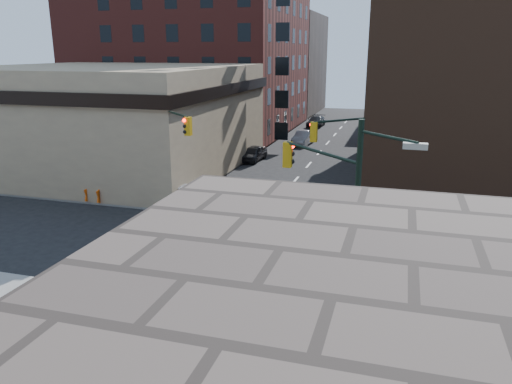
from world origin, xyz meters
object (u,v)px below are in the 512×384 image
Objects in this scene: barrel_bank at (224,201)px; barricade_nw_a at (144,197)px; barricade_se_a at (398,323)px; parked_car_enear at (374,148)px; pedestrian_b at (155,180)px; pickup at (185,196)px; parked_car_wfar at (304,138)px; police_car at (249,229)px; barrel_road at (299,228)px; pedestrian_a at (125,192)px; parked_car_wnear at (253,153)px.

barrel_bank is 5.61m from barricade_nw_a.
barricade_nw_a is (-17.05, 12.18, -0.06)m from barricade_se_a.
pedestrian_b reaches higher than parked_car_enear.
pickup is at bearing -177.59° from barrel_bank.
barricade_se_a is (3.00, -34.04, -0.11)m from parked_car_enear.
pedestrian_b is (-6.78, -22.75, 0.20)m from parked_car_wfar.
police_car reaches higher than barrel_road.
pickup is 5.69× the size of barrel_road.
pedestrian_b is at bearing 68.24° from police_car.
barricade_nw_a is (-2.75, -0.63, -0.16)m from pickup.
pedestrian_a is at bearing 83.91° from police_car.
pedestrian_b is 1.43× the size of barricade_nw_a.
pickup is at bearing 66.43° from police_car.
barrel_road is 0.84× the size of barrel_bank.
pickup is 1.26× the size of parked_car_wnear.
pedestrian_b is 1.76× the size of barrel_road.
pickup is 1.17× the size of parked_car_enear.
barricade_se_a is 1.13× the size of barricade_nw_a.
pedestrian_b is 6.69m from barrel_bank.
parked_car_enear is (11.30, 21.24, 0.01)m from pickup.
pedestrian_a is (-15.29, -22.22, 0.21)m from parked_car_enear.
pedestrian_a is at bearing 169.13° from barrel_road.
parked_car_enear is 34.17m from barricade_se_a.
pedestrian_b is at bearing 154.46° from barrel_road.
police_car is at bearing -79.46° from parked_car_wfar.
barricade_nw_a is at bearing 106.40° from pickup.
parked_car_wfar reaches higher than barrel_bank.
parked_car_enear is at bearing 68.08° from barrel_bank.
parked_car_enear reaches higher than barricade_se_a.
barricade_se_a reaches higher than barrel_bank.
police_car is 11.00m from pedestrian_a.
parked_car_wfar is (3.30, 25.14, 0.03)m from pickup.
parked_car_wfar is 27.12m from pedestrian_a.
pedestrian_b reaches higher than barrel_bank.
parked_car_wnear is 13.48m from pedestrian_b.
parked_car_wnear is 16.24m from barricade_nw_a.
pickup is (-6.19, 5.15, -0.05)m from police_car.
parked_car_wnear reaches higher than barrel_road.
pedestrian_a reaches higher than barricade_se_a.
pickup is 2.83m from barricade_nw_a.
police_car is at bearing 77.56° from parked_car_enear.
pedestrian_a is 6.89m from barrel_bank.
pedestrian_a is 12.89m from barrel_road.
barricade_nw_a is (-6.05, -25.76, -0.19)m from parked_car_wfar.
pickup reaches higher than barrel_bank.
parked_car_wnear is at bearing 114.04° from barrel_road.
pickup is at bearing 47.15° from barricade_se_a.
pedestrian_b is (-14.78, -18.85, 0.23)m from parked_car_enear.
parked_car_wfar is 26.47m from barricade_nw_a.
barrel_road is at bearing 29.98° from barricade_se_a.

